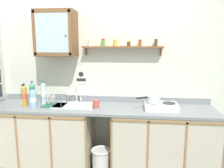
% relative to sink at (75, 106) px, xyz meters
% --- Properties ---
extents(back_wall, '(3.56, 0.07, 2.61)m').
position_rel_sink_xyz_m(back_wall, '(0.36, 0.28, 0.42)').
color(back_wall, silver).
rests_on(back_wall, ground).
extents(lower_cabinet_run, '(1.35, 0.60, 0.88)m').
position_rel_sink_xyz_m(lower_cabinet_run, '(-0.44, -0.04, -0.45)').
color(lower_cabinet_run, black).
rests_on(lower_cabinet_run, ground).
extents(lower_cabinet_run_right, '(1.31, 0.60, 0.88)m').
position_rel_sink_xyz_m(lower_cabinet_run_right, '(1.18, -0.04, -0.45)').
color(lower_cabinet_run_right, black).
rests_on(lower_cabinet_run_right, ground).
extents(countertop, '(2.92, 0.62, 0.03)m').
position_rel_sink_xyz_m(countertop, '(0.36, -0.04, -0.00)').
color(countertop, gray).
rests_on(countertop, lower_cabinet_run).
extents(backsplash, '(2.92, 0.02, 0.08)m').
position_rel_sink_xyz_m(backsplash, '(0.36, 0.25, 0.05)').
color(backsplash, gray).
rests_on(backsplash, countertop).
extents(sink, '(0.54, 0.41, 0.38)m').
position_rel_sink_xyz_m(sink, '(0.00, 0.00, 0.00)').
color(sink, silver).
rests_on(sink, countertop).
extents(hot_plate_stove, '(0.41, 0.29, 0.08)m').
position_rel_sink_xyz_m(hot_plate_stove, '(1.13, -0.06, 0.05)').
color(hot_plate_stove, silver).
rests_on(hot_plate_stove, countertop).
extents(saucepan, '(0.31, 0.21, 0.09)m').
position_rel_sink_xyz_m(saucepan, '(1.03, -0.04, 0.14)').
color(saucepan, silver).
rests_on(saucepan, hot_plate_stove).
extents(bottle_water_clear_0, '(0.06, 0.06, 0.32)m').
position_rel_sink_xyz_m(bottle_water_clear_0, '(-0.43, 0.02, 0.16)').
color(bottle_water_clear_0, silver).
rests_on(bottle_water_clear_0, countertop).
extents(bottle_opaque_white_1, '(0.08, 0.08, 0.26)m').
position_rel_sink_xyz_m(bottle_opaque_white_1, '(-0.73, 0.03, 0.13)').
color(bottle_opaque_white_1, white).
rests_on(bottle_opaque_white_1, countertop).
extents(bottle_juice_amber_2, '(0.08, 0.08, 0.30)m').
position_rel_sink_xyz_m(bottle_juice_amber_2, '(-0.64, -0.12, 0.15)').
color(bottle_juice_amber_2, gold).
rests_on(bottle_juice_amber_2, countertop).
extents(bottle_water_blue_3, '(0.08, 0.08, 0.27)m').
position_rel_sink_xyz_m(bottle_water_blue_3, '(-0.50, -0.16, 0.13)').
color(bottle_water_blue_3, '#8CB7E0').
rests_on(bottle_water_blue_3, countertop).
extents(bottle_soda_green_4, '(0.08, 0.08, 0.31)m').
position_rel_sink_xyz_m(bottle_soda_green_4, '(-0.60, 0.03, 0.16)').
color(bottle_soda_green_4, '#4CB266').
rests_on(bottle_soda_green_4, countertop).
extents(dish_rack, '(0.29, 0.25, 0.16)m').
position_rel_sink_xyz_m(dish_rack, '(-0.27, -0.04, 0.04)').
color(dish_rack, '#26664C').
rests_on(dish_rack, countertop).
extents(mug, '(0.09, 0.12, 0.10)m').
position_rel_sink_xyz_m(mug, '(0.30, -0.07, 0.06)').
color(mug, '#B24C47').
rests_on(mug, countertop).
extents(wall_cabinet, '(0.52, 0.33, 0.60)m').
position_rel_sink_xyz_m(wall_cabinet, '(-0.25, 0.10, 0.96)').
color(wall_cabinet, brown).
extents(spice_shelf, '(1.08, 0.14, 0.23)m').
position_rel_sink_xyz_m(spice_shelf, '(0.61, 0.19, 0.80)').
color(spice_shelf, brown).
extents(warning_sign, '(0.16, 0.01, 0.23)m').
position_rel_sink_xyz_m(warning_sign, '(0.03, 0.25, 0.37)').
color(warning_sign, silver).
extents(trash_bin, '(0.26, 0.26, 0.38)m').
position_rel_sink_xyz_m(trash_bin, '(0.38, -0.16, -0.70)').
color(trash_bin, silver).
rests_on(trash_bin, ground).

